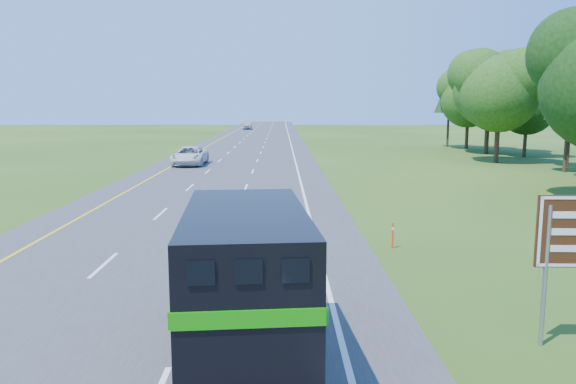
# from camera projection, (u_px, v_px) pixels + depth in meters

# --- Properties ---
(road) EXTENTS (15.00, 260.00, 0.04)m
(road) POSITION_uv_depth(u_px,v_px,m) (241.00, 158.00, 57.39)
(road) COLOR #38383A
(road) RESTS_ON ground
(lane_markings) EXTENTS (11.15, 260.00, 0.01)m
(lane_markings) POSITION_uv_depth(u_px,v_px,m) (241.00, 158.00, 57.39)
(lane_markings) COLOR yellow
(lane_markings) RESTS_ON road
(horse_truck) EXTENTS (2.89, 7.62, 3.30)m
(horse_truck) POSITION_uv_depth(u_px,v_px,m) (246.00, 277.00, 11.65)
(horse_truck) COLOR black
(horse_truck) RESTS_ON road
(white_suv) EXTENTS (2.78, 5.91, 1.64)m
(white_suv) POSITION_uv_depth(u_px,v_px,m) (190.00, 156.00, 50.37)
(white_suv) COLOR silver
(white_suv) RESTS_ON road
(far_car) EXTENTS (2.38, 5.27, 1.76)m
(far_car) POSITION_uv_depth(u_px,v_px,m) (247.00, 125.00, 125.52)
(far_car) COLOR #B2B1B8
(far_car) RESTS_ON road
(delineator) EXTENTS (0.08, 0.04, 0.97)m
(delineator) POSITION_uv_depth(u_px,v_px,m) (393.00, 235.00, 21.13)
(delineator) COLOR #F7420D
(delineator) RESTS_ON ground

